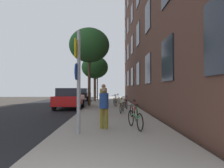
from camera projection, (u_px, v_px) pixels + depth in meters
The scene contains 19 objects.
ground_plane at pixel (71, 107), 17.30m from camera, with size 41.80×41.80×0.00m, color #332D28.
road_asphalt at pixel (46, 107), 17.26m from camera, with size 7.00×38.00×0.01m, color black.
sidewalk at pixel (111, 106), 17.37m from camera, with size 4.20×38.00×0.12m, color gray.
building_facade at pixel (141, 3), 17.13m from camera, with size 0.56×27.00×17.92m.
sign_post at pixel (78, 75), 6.64m from camera, with size 0.15×0.60×3.41m.
traffic_light at pixel (97, 81), 25.21m from camera, with size 0.43×0.24×3.54m.
tree_near at pixel (89, 46), 17.21m from camera, with size 3.46×3.46×6.69m.
tree_far at pixel (95, 67), 23.37m from camera, with size 3.09×3.09×5.28m.
bicycle_0 at pixel (135, 119), 7.39m from camera, with size 0.49×1.62×0.92m.
bicycle_1 at pixel (134, 111), 9.80m from camera, with size 0.42×1.69×0.94m.
bicycle_2 at pixel (122, 107), 12.19m from camera, with size 0.50×1.56×0.93m.
bicycle_3 at pixel (126, 103), 14.60m from camera, with size 0.42×1.65×0.97m.
bicycle_4 at pixel (115, 101), 16.98m from camera, with size 0.42×1.70×0.96m.
bicycle_5 at pixel (118, 100), 19.39m from camera, with size 0.52×1.66×0.98m.
pedestrian_0 at pixel (104, 105), 7.38m from camera, with size 0.47×0.47×1.53m.
pedestrian_1 at pixel (103, 98), 10.89m from camera, with size 0.51×0.51×1.72m.
pedestrian_2 at pixel (104, 95), 15.39m from camera, with size 0.44×0.44×1.75m.
car_0 at pixel (69, 98), 15.76m from camera, with size 1.94×4.22×1.62m.
car_1 at pixel (82, 94), 26.80m from camera, with size 2.01×4.08×1.62m.
Camera 1 is at (0.85, -2.41, 1.60)m, focal length 31.97 mm.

